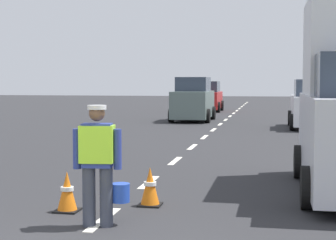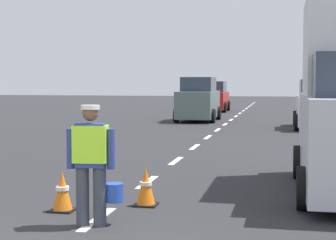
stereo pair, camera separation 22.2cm
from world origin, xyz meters
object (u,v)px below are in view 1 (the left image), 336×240
(car_parked_far, at_px, (313,106))
(car_oncoming_third, at_px, (207,97))
(traffic_cone_near, at_px, (67,192))
(car_oncoming_second, at_px, (193,101))
(road_worker, at_px, (99,159))
(traffic_cone_far, at_px, (150,187))

(car_parked_far, bearing_deg, car_oncoming_third, 115.81)
(traffic_cone_near, xyz_separation_m, car_parked_far, (4.76, 16.25, 0.65))
(car_oncoming_second, bearing_deg, road_worker, -85.48)
(traffic_cone_far, height_order, car_parked_far, car_parked_far)
(traffic_cone_far, height_order, car_oncoming_third, car_oncoming_third)
(traffic_cone_near, bearing_deg, traffic_cone_far, 28.52)
(traffic_cone_far, xyz_separation_m, car_parked_far, (3.60, 15.62, 0.65))
(car_oncoming_second, bearing_deg, car_oncoming_third, 92.05)
(traffic_cone_near, height_order, car_oncoming_third, car_oncoming_third)
(car_oncoming_second, distance_m, car_oncoming_third, 8.89)
(road_worker, xyz_separation_m, car_parked_far, (4.01, 16.98, 0.03))
(car_oncoming_second, height_order, car_parked_far, car_oncoming_second)
(road_worker, xyz_separation_m, car_oncoming_second, (-1.61, 20.37, 0.09))
(car_parked_far, xyz_separation_m, car_oncoming_third, (-5.94, 12.28, -0.04))
(traffic_cone_near, height_order, car_parked_far, car_parked_far)
(traffic_cone_far, xyz_separation_m, car_oncoming_second, (-2.02, 19.01, 0.71))
(road_worker, xyz_separation_m, car_oncoming_third, (-1.93, 29.26, -0.01))
(car_oncoming_second, bearing_deg, car_parked_far, -31.15)
(road_worker, distance_m, traffic_cone_far, 1.55)
(traffic_cone_far, distance_m, car_oncoming_third, 28.00)
(traffic_cone_far, distance_m, car_parked_far, 16.04)
(road_worker, bearing_deg, car_oncoming_third, 93.77)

